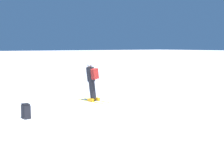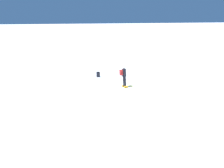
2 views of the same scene
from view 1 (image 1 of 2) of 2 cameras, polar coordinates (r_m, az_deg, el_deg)
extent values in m
plane|color=white|center=(13.72, -2.55, -3.03)|extent=(300.00, 300.00, 0.00)
cube|color=yellow|center=(13.72, -2.82, -3.01)|extent=(0.41, 1.62, 0.01)
cube|color=yellow|center=(13.48, -3.92, -3.20)|extent=(0.41, 1.62, 0.01)
cube|color=orange|center=(13.71, -2.82, -2.74)|extent=(0.19, 0.30, 0.12)
cube|color=orange|center=(13.47, -3.92, -2.92)|extent=(0.19, 0.30, 0.12)
cylinder|color=black|center=(13.47, -3.60, -1.03)|extent=(0.41, 0.33, 0.80)
cylinder|color=black|center=(13.33, -3.93, 1.81)|extent=(0.48, 0.42, 0.64)
sphere|color=tan|center=(13.26, -4.13, 3.53)|extent=(0.28, 0.26, 0.25)
sphere|color=silver|center=(13.25, -4.15, 3.64)|extent=(0.33, 0.30, 0.28)
cube|color=#AD231E|center=(13.13, -3.17, 1.87)|extent=(0.37, 0.24, 0.48)
cylinder|color=#B7B7BC|center=(13.96, -3.22, -0.40)|extent=(0.50, 0.64, 1.20)
cylinder|color=#B7B7BC|center=(13.39, -5.84, -0.87)|extent=(0.37, 0.47, 1.14)
cube|color=black|center=(10.67, -15.46, -4.96)|extent=(0.23, 0.31, 0.44)
cube|color=black|center=(10.62, -15.51, -3.64)|extent=(0.21, 0.28, 0.06)
camera|label=2|loc=(24.24, 40.70, 12.88)|focal=35.00mm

